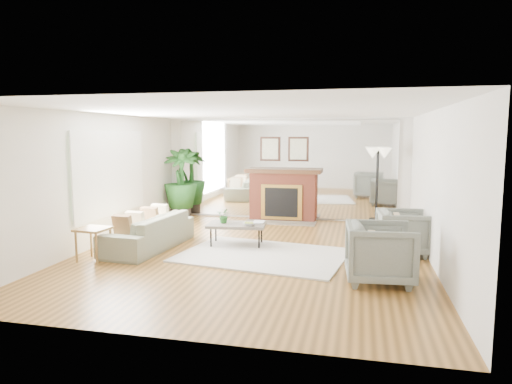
% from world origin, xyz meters
% --- Properties ---
extents(ground, '(7.00, 7.00, 0.00)m').
position_xyz_m(ground, '(0.00, 0.00, 0.00)').
color(ground, brown).
rests_on(ground, ground).
extents(wall_left, '(0.02, 7.00, 2.50)m').
position_xyz_m(wall_left, '(-2.99, 0.00, 1.25)').
color(wall_left, white).
rests_on(wall_left, ground).
extents(wall_right, '(0.02, 7.00, 2.50)m').
position_xyz_m(wall_right, '(2.99, 0.00, 1.25)').
color(wall_right, white).
rests_on(wall_right, ground).
extents(wall_back, '(6.00, 0.02, 2.50)m').
position_xyz_m(wall_back, '(0.00, 3.49, 1.25)').
color(wall_back, white).
rests_on(wall_back, ground).
extents(mirror_panel, '(5.40, 0.04, 2.40)m').
position_xyz_m(mirror_panel, '(0.00, 3.47, 1.25)').
color(mirror_panel, silver).
rests_on(mirror_panel, wall_back).
extents(window_panel, '(0.04, 2.40, 1.50)m').
position_xyz_m(window_panel, '(-2.96, 0.40, 1.35)').
color(window_panel, '#B2E09E').
rests_on(window_panel, wall_left).
extents(fireplace, '(1.85, 0.83, 2.05)m').
position_xyz_m(fireplace, '(0.00, 3.26, 0.66)').
color(fireplace, brown).
rests_on(fireplace, ground).
extents(area_rug, '(3.05, 2.39, 0.03)m').
position_xyz_m(area_rug, '(0.21, -0.10, 0.01)').
color(area_rug, silver).
rests_on(area_rug, ground).
extents(coffee_table, '(1.14, 0.74, 0.43)m').
position_xyz_m(coffee_table, '(-0.42, 0.49, 0.40)').
color(coffee_table, '#6A6054').
rests_on(coffee_table, ground).
extents(sofa, '(1.01, 2.20, 0.62)m').
position_xyz_m(sofa, '(-1.96, -0.03, 0.31)').
color(sofa, gray).
rests_on(sofa, ground).
extents(armchair_back, '(0.94, 0.92, 0.79)m').
position_xyz_m(armchair_back, '(2.60, 0.57, 0.39)').
color(armchair_back, gray).
rests_on(armchair_back, ground).
extents(armchair_front, '(1.02, 0.99, 0.86)m').
position_xyz_m(armchair_front, '(2.14, -1.11, 0.43)').
color(armchair_front, gray).
rests_on(armchair_front, ground).
extents(side_table, '(0.52, 0.52, 0.56)m').
position_xyz_m(side_table, '(-2.49, -1.00, 0.47)').
color(side_table, olive).
rests_on(side_table, ground).
extents(potted_ficus, '(1.03, 1.03, 1.75)m').
position_xyz_m(potted_ficus, '(-2.60, 3.10, 0.93)').
color(potted_ficus, black).
rests_on(potted_ficus, ground).
extents(floor_lamp, '(0.59, 0.33, 1.80)m').
position_xyz_m(floor_lamp, '(2.23, 3.10, 1.54)').
color(floor_lamp, black).
rests_on(floor_lamp, ground).
extents(tabletop_plant, '(0.29, 0.26, 0.29)m').
position_xyz_m(tabletop_plant, '(-0.66, 0.50, 0.57)').
color(tabletop_plant, '#255D22').
rests_on(tabletop_plant, coffee_table).
extents(fruit_bowl, '(0.24, 0.24, 0.06)m').
position_xyz_m(fruit_bowl, '(-0.15, 0.37, 0.46)').
color(fruit_bowl, olive).
rests_on(fruit_bowl, coffee_table).
extents(book, '(0.23, 0.30, 0.02)m').
position_xyz_m(book, '(-0.14, 0.67, 0.44)').
color(book, olive).
rests_on(book, coffee_table).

